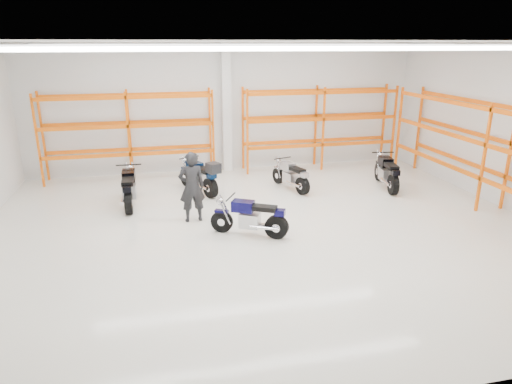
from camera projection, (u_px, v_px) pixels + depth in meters
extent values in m
plane|color=beige|center=(265.00, 229.00, 11.51)|extent=(14.00, 14.00, 0.00)
cube|color=silver|center=(226.00, 108.00, 16.37)|extent=(14.00, 0.02, 4.50)
cube|color=silver|center=(392.00, 246.00, 5.24)|extent=(14.00, 0.02, 4.50)
cube|color=white|center=(267.00, 42.00, 10.11)|extent=(14.00, 12.00, 0.02)
cube|color=white|center=(312.00, 48.00, 7.36)|extent=(10.00, 0.22, 0.10)
cube|color=white|center=(261.00, 46.00, 10.60)|extent=(10.00, 0.22, 0.10)
cube|color=white|center=(238.00, 46.00, 13.38)|extent=(10.00, 0.22, 0.10)
cylinder|color=black|center=(222.00, 222.00, 11.25)|extent=(0.54, 0.36, 0.56)
cylinder|color=black|center=(277.00, 227.00, 10.89)|extent=(0.58, 0.42, 0.57)
cylinder|color=silver|center=(222.00, 222.00, 11.25)|extent=(0.22, 0.20, 0.19)
cylinder|color=silver|center=(277.00, 227.00, 10.89)|extent=(0.27, 0.26, 0.20)
cube|color=#0B0937|center=(222.00, 211.00, 11.16)|extent=(0.36, 0.28, 0.06)
cube|color=#B7B7BC|center=(250.00, 220.00, 11.03)|extent=(0.58, 0.52, 0.35)
cube|color=#A5A5AA|center=(264.00, 225.00, 10.97)|extent=(0.62, 0.41, 0.07)
cube|color=#0B0937|center=(243.00, 206.00, 10.96)|extent=(0.61, 0.52, 0.26)
cube|color=black|center=(264.00, 208.00, 10.83)|extent=(0.67, 0.54, 0.11)
cube|color=#0B0937|center=(280.00, 213.00, 10.75)|extent=(0.31, 0.29, 0.15)
cylinder|color=black|center=(231.00, 197.00, 10.98)|extent=(0.34, 0.59, 0.03)
sphere|color=silver|center=(220.00, 202.00, 11.10)|extent=(0.18, 0.18, 0.18)
cylinder|color=silver|center=(264.00, 228.00, 10.82)|extent=(0.65, 0.40, 0.08)
cylinder|color=black|center=(131.00, 186.00, 13.90)|extent=(0.13, 0.62, 0.62)
cylinder|color=black|center=(129.00, 203.00, 12.45)|extent=(0.19, 0.65, 0.64)
cylinder|color=silver|center=(131.00, 186.00, 13.90)|extent=(0.15, 0.21, 0.21)
cylinder|color=silver|center=(129.00, 203.00, 12.45)|extent=(0.21, 0.23, 0.23)
cube|color=black|center=(130.00, 177.00, 13.80)|extent=(0.16, 0.38, 0.06)
cube|color=#B7B7BC|center=(130.00, 191.00, 13.10)|extent=(0.38, 0.54, 0.39)
cube|color=#A5A5AA|center=(129.00, 198.00, 12.77)|extent=(0.13, 0.73, 0.08)
cube|color=black|center=(129.00, 176.00, 13.16)|extent=(0.36, 0.59, 0.29)
cube|color=black|center=(128.00, 181.00, 12.62)|extent=(0.32, 0.69, 0.12)
cube|color=black|center=(127.00, 189.00, 12.24)|extent=(0.23, 0.27, 0.17)
cylinder|color=black|center=(129.00, 165.00, 13.41)|extent=(0.73, 0.05, 0.04)
sphere|color=silver|center=(130.00, 168.00, 13.75)|extent=(0.20, 0.20, 0.20)
cylinder|color=silver|center=(123.00, 199.00, 12.70)|extent=(0.10, 0.78, 0.09)
cylinder|color=black|center=(186.00, 177.00, 14.89)|extent=(0.36, 0.59, 0.60)
cylinder|color=black|center=(210.00, 188.00, 13.77)|extent=(0.42, 0.63, 0.62)
cylinder|color=silver|center=(186.00, 177.00, 14.89)|extent=(0.21, 0.24, 0.20)
cylinder|color=silver|center=(210.00, 188.00, 13.77)|extent=(0.27, 0.28, 0.22)
cube|color=#031638|center=(186.00, 168.00, 14.80)|extent=(0.29, 0.39, 0.06)
cube|color=#B7B7BC|center=(198.00, 179.00, 14.28)|extent=(0.54, 0.62, 0.38)
cube|color=#A5A5AA|center=(205.00, 185.00, 14.02)|extent=(0.40, 0.68, 0.08)
cube|color=#031638|center=(195.00, 166.00, 14.29)|extent=(0.54, 0.65, 0.28)
cube|color=black|center=(204.00, 170.00, 13.87)|extent=(0.55, 0.72, 0.12)
cube|color=#031638|center=(211.00, 175.00, 13.59)|extent=(0.31, 0.33, 0.16)
cylinder|color=black|center=(189.00, 157.00, 14.48)|extent=(0.64, 0.33, 0.04)
sphere|color=silver|center=(185.00, 161.00, 14.75)|extent=(0.19, 0.19, 0.19)
cylinder|color=silver|center=(201.00, 186.00, 13.90)|extent=(0.40, 0.71, 0.09)
cube|color=black|center=(213.00, 168.00, 13.42)|extent=(0.47, 0.48, 0.30)
cylinder|color=black|center=(278.00, 176.00, 15.17)|extent=(0.27, 0.55, 0.54)
cylinder|color=black|center=(303.00, 186.00, 14.06)|extent=(0.33, 0.58, 0.56)
cylinder|color=silver|center=(278.00, 176.00, 15.17)|extent=(0.18, 0.21, 0.18)
cylinder|color=silver|center=(303.00, 186.00, 14.06)|extent=(0.23, 0.25, 0.20)
cube|color=#9F9DA3|center=(278.00, 168.00, 15.09)|extent=(0.23, 0.35, 0.05)
cube|color=#B7B7BC|center=(290.00, 178.00, 14.56)|extent=(0.46, 0.55, 0.34)
cube|color=#A5A5AA|center=(297.00, 183.00, 14.31)|extent=(0.30, 0.64, 0.07)
cube|color=#9F9DA3|center=(288.00, 166.00, 14.59)|extent=(0.45, 0.58, 0.25)
cube|color=black|center=(297.00, 170.00, 14.17)|extent=(0.44, 0.65, 0.11)
cube|color=#9F9DA3|center=(304.00, 175.00, 13.89)|extent=(0.26, 0.29, 0.14)
cylinder|color=black|center=(282.00, 158.00, 14.78)|extent=(0.61, 0.23, 0.03)
sphere|color=silver|center=(278.00, 161.00, 15.04)|extent=(0.17, 0.17, 0.17)
cylinder|color=silver|center=(294.00, 184.00, 14.21)|extent=(0.29, 0.67, 0.08)
cylinder|color=black|center=(379.00, 172.00, 15.51)|extent=(0.23, 0.62, 0.61)
cylinder|color=black|center=(393.00, 185.00, 14.05)|extent=(0.30, 0.66, 0.63)
cylinder|color=silver|center=(379.00, 172.00, 15.51)|extent=(0.18, 0.23, 0.20)
cylinder|color=silver|center=(393.00, 185.00, 14.05)|extent=(0.24, 0.26, 0.22)
cube|color=black|center=(380.00, 163.00, 15.42)|extent=(0.22, 0.39, 0.06)
cube|color=#B7B7BC|center=(386.00, 175.00, 14.72)|extent=(0.46, 0.59, 0.39)
cube|color=#A5A5AA|center=(390.00, 181.00, 14.38)|extent=(0.25, 0.73, 0.08)
cube|color=black|center=(386.00, 162.00, 14.77)|extent=(0.45, 0.63, 0.29)
cube|color=black|center=(391.00, 166.00, 14.23)|extent=(0.43, 0.72, 0.12)
cube|color=black|center=(395.00, 172.00, 13.84)|extent=(0.27, 0.30, 0.16)
cylinder|color=black|center=(383.00, 152.00, 15.03)|extent=(0.71, 0.17, 0.04)
sphere|color=silver|center=(380.00, 155.00, 15.37)|extent=(0.19, 0.19, 0.19)
cylinder|color=silver|center=(385.00, 182.00, 14.33)|extent=(0.23, 0.77, 0.09)
imported|color=black|center=(192.00, 187.00, 11.78)|extent=(0.72, 0.51, 1.86)
cube|color=white|center=(227.00, 109.00, 16.20)|extent=(0.32, 0.32, 4.50)
cube|color=orange|center=(43.00, 137.00, 15.19)|extent=(0.07, 0.07, 3.00)
cube|color=orange|center=(38.00, 142.00, 14.45)|extent=(0.07, 0.07, 3.00)
cube|color=orange|center=(130.00, 133.00, 15.78)|extent=(0.07, 0.07, 3.00)
cube|color=orange|center=(129.00, 138.00, 15.03)|extent=(0.07, 0.07, 3.00)
cube|color=orange|center=(210.00, 130.00, 16.36)|extent=(0.07, 0.07, 3.00)
cube|color=orange|center=(213.00, 134.00, 15.62)|extent=(0.07, 0.07, 3.00)
cube|color=orange|center=(131.00, 149.00, 15.95)|extent=(5.60, 0.07, 0.12)
cube|color=orange|center=(130.00, 154.00, 15.21)|extent=(5.60, 0.07, 0.12)
cube|color=orange|center=(129.00, 122.00, 15.66)|extent=(5.60, 0.07, 0.12)
cube|color=orange|center=(128.00, 126.00, 14.92)|extent=(5.60, 0.07, 0.12)
cube|color=orange|center=(126.00, 95.00, 15.37)|extent=(5.60, 0.07, 0.12)
cube|color=orange|center=(125.00, 97.00, 14.63)|extent=(5.60, 0.07, 0.12)
cube|color=orange|center=(243.00, 129.00, 16.62)|extent=(0.07, 0.07, 3.00)
cube|color=orange|center=(247.00, 133.00, 15.87)|extent=(0.07, 0.07, 3.00)
cube|color=orange|center=(316.00, 126.00, 17.20)|extent=(0.07, 0.07, 3.00)
cube|color=orange|center=(323.00, 130.00, 16.46)|extent=(0.07, 0.07, 3.00)
cube|color=orange|center=(384.00, 123.00, 17.79)|extent=(0.07, 0.07, 3.00)
cube|color=orange|center=(394.00, 127.00, 17.05)|extent=(0.07, 0.07, 3.00)
cube|color=orange|center=(315.00, 140.00, 17.38)|extent=(5.60, 0.07, 0.12)
cube|color=orange|center=(322.00, 145.00, 16.64)|extent=(5.60, 0.07, 0.12)
cube|color=orange|center=(316.00, 116.00, 17.09)|extent=(5.60, 0.07, 0.12)
cube|color=orange|center=(324.00, 119.00, 16.35)|extent=(5.60, 0.07, 0.12)
cube|color=orange|center=(317.00, 90.00, 16.80)|extent=(5.60, 0.07, 0.12)
cube|color=orange|center=(325.00, 93.00, 16.05)|extent=(5.60, 0.07, 0.12)
cube|color=orange|center=(509.00, 157.00, 12.48)|extent=(0.07, 0.07, 3.00)
cube|color=orange|center=(484.00, 159.00, 12.32)|extent=(0.07, 0.07, 3.00)
cube|color=orange|center=(419.00, 129.00, 16.65)|extent=(0.07, 0.07, 3.00)
cube|color=orange|center=(399.00, 129.00, 16.49)|extent=(0.07, 0.07, 3.00)
cube|color=orange|center=(506.00, 177.00, 12.66)|extent=(0.07, 9.00, 0.12)
cube|color=orange|center=(481.00, 179.00, 12.49)|extent=(0.07, 9.00, 0.12)
cube|color=orange|center=(512.00, 144.00, 12.37)|extent=(0.07, 9.00, 0.12)
cube|color=orange|center=(486.00, 145.00, 12.20)|extent=(0.07, 9.00, 0.12)
cube|color=orange|center=(492.00, 110.00, 11.91)|extent=(0.07, 9.00, 0.12)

